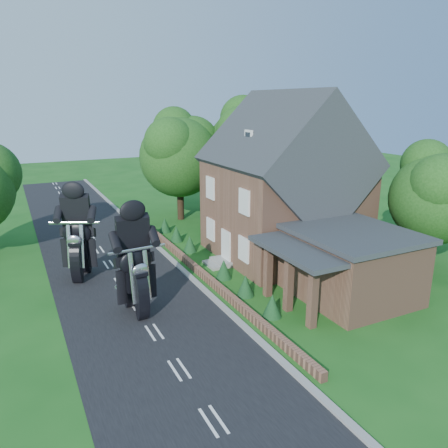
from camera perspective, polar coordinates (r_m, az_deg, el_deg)
name	(u,v)px	position (r m, az deg, el deg)	size (l,w,h in m)	color
ground	(154,333)	(19.46, -9.10, -13.82)	(120.00, 120.00, 0.00)	#174E16
road	(154,332)	(19.46, -9.10, -13.80)	(7.00, 80.00, 0.02)	black
kerb	(230,314)	(20.63, 0.80, -11.61)	(0.30, 80.00, 0.12)	gray
garden_wall	(200,272)	(24.94, -3.14, -6.27)	(0.30, 22.00, 0.40)	#8E5F48
house	(284,188)	(27.49, 7.86, 4.70)	(9.54, 8.64, 10.24)	#8E5F48
annex	(349,263)	(22.67, 15.96, -4.95)	(7.05, 5.94, 3.44)	#8E5F48
tree_annex_side	(440,190)	(27.76, 26.41, 4.04)	(5.64, 5.20, 7.48)	black
tree_house_right	(335,163)	(33.12, 14.29, 7.71)	(6.51, 6.00, 8.40)	black
tree_behind_house	(254,142)	(37.69, 3.94, 10.67)	(7.81, 7.20, 10.08)	black
tree_behind_left	(184,150)	(36.02, -5.31, 9.62)	(6.94, 6.40, 9.16)	black
shrub_a	(272,305)	(20.38, 6.32, -10.53)	(0.90, 0.90, 1.10)	#113719
shrub_b	(246,286)	(22.32, 2.84, -8.03)	(0.90, 0.90, 1.10)	#113719
shrub_c	(224,269)	(24.36, -0.04, -5.91)	(0.90, 0.90, 1.10)	#113719
shrub_d	(190,244)	(28.66, -4.48, -2.59)	(0.90, 0.90, 1.10)	#113719
shrub_e	(176,234)	(30.88, -6.23, -1.27)	(0.90, 0.90, 1.10)	#113719
shrub_f	(165,225)	(33.15, -7.73, -0.13)	(0.90, 0.90, 1.10)	#113719
motorcycle_lead	(136,297)	(20.83, -11.37, -9.35)	(0.44, 1.75, 1.63)	black
motorcycle_follow	(81,264)	(25.58, -18.17, -5.00)	(0.45, 1.77, 1.65)	black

